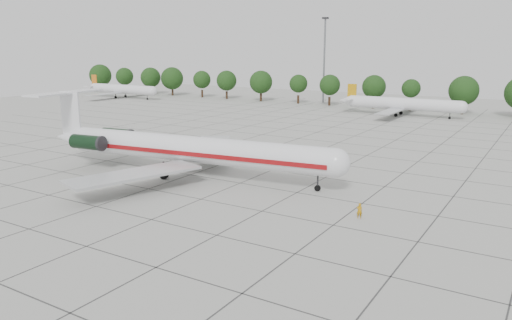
# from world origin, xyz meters

# --- Properties ---
(ground) EXTENTS (260.00, 260.00, 0.00)m
(ground) POSITION_xyz_m (0.00, 0.00, 0.00)
(ground) COLOR #A5A69E
(ground) RESTS_ON ground
(apron_joints) EXTENTS (170.00, 170.00, 0.02)m
(apron_joints) POSITION_xyz_m (0.00, 15.00, 0.01)
(apron_joints) COLOR #383838
(apron_joints) RESTS_ON ground
(main_airliner) EXTENTS (44.48, 34.79, 10.46)m
(main_airliner) POSITION_xyz_m (-9.27, -0.67, 3.70)
(main_airliner) COLOR silver
(main_airliner) RESTS_ON ground
(ground_crew) EXTENTS (0.68, 0.58, 1.57)m
(ground_crew) POSITION_xyz_m (17.40, -4.77, 0.79)
(ground_crew) COLOR #B87F0A
(ground_crew) RESTS_ON ground
(bg_airliner_a) EXTENTS (28.24, 27.20, 7.40)m
(bg_airliner_a) POSITION_xyz_m (-93.15, 69.05, 2.91)
(bg_airliner_a) COLOR silver
(bg_airliner_a) RESTS_ON ground
(bg_airliner_c) EXTENTS (28.24, 27.20, 7.40)m
(bg_airliner_c) POSITION_xyz_m (-0.52, 73.80, 2.91)
(bg_airliner_c) COLOR silver
(bg_airliner_c) RESTS_ON ground
(tree_line) EXTENTS (249.86, 8.44, 10.22)m
(tree_line) POSITION_xyz_m (-11.68, 85.00, 5.98)
(tree_line) COLOR #332114
(tree_line) RESTS_ON ground
(floodlight_mast) EXTENTS (1.60, 1.60, 25.45)m
(floodlight_mast) POSITION_xyz_m (-30.00, 92.00, 14.28)
(floodlight_mast) COLOR slate
(floodlight_mast) RESTS_ON ground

